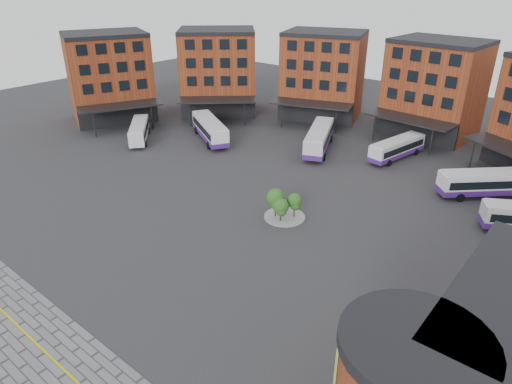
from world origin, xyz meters
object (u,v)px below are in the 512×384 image
Objects in this scene: bus_a at (139,130)px; tree_island at (282,204)px; bus_b at (210,129)px; bus_e at (487,183)px; bus_c at (319,138)px; bus_d at (397,148)px.

tree_island is at bearing -57.83° from bus_a.
bus_a is at bearing 169.49° from tree_island.
tree_island is 32.33m from bus_a.
bus_b is 38.95m from bus_e.
bus_b is at bearing -7.59° from bus_a.
bus_a is 0.76× the size of bus_b.
bus_c reaches higher than bus_b.
tree_island reaches higher than bus_d.
bus_a is 48.69m from bus_e.
tree_island is 0.46× the size of bus_e.
bus_b is at bearing -124.15° from bus_e.
bus_c is (15.32, 6.97, 0.05)m from bus_b.
bus_a is 27.50m from bus_c.
bus_d is (25.44, 11.13, -0.25)m from bus_b.
bus_d is at bearing -36.65° from bus_b.
tree_island is at bearing -89.09° from bus_b.
bus_b is at bearing -179.51° from bus_c.
bus_e is (23.07, -0.42, -0.15)m from bus_c.
tree_island is 24.09m from bus_d.
bus_d reaches higher than bus_a.
bus_b reaches higher than bus_d.
bus_e is (12.95, -4.59, 0.15)m from bus_d.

